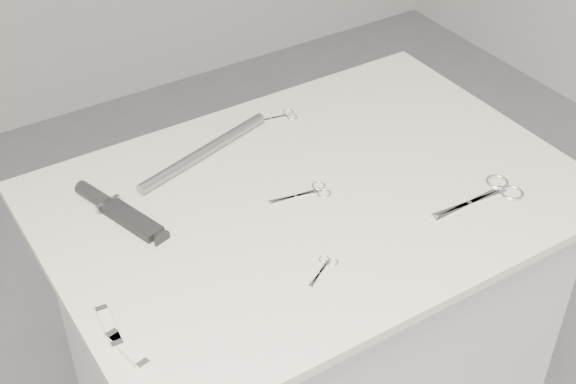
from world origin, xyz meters
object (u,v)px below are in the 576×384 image
large_shears (492,193)px  sheathed_knife (115,209)px  pocket_knife_b (109,327)px  embroidery_scissors_b (281,117)px  plinth (309,357)px  embroidery_scissors_a (310,193)px  tiny_scissors (324,268)px  pocket_knife_a (127,350)px  metal_rail (204,152)px

large_shears → sheathed_knife: size_ratio=0.91×
pocket_knife_b → embroidery_scissors_b: bearing=-50.5°
plinth → embroidery_scissors_a: (-0.01, 0.00, 0.47)m
embroidery_scissors_a → tiny_scissors: same height
embroidery_scissors_a → embroidery_scissors_b: 0.27m
large_shears → embroidery_scissors_b: (-0.20, 0.44, -0.00)m
large_shears → pocket_knife_b: (-0.74, 0.06, 0.00)m
large_shears → pocket_knife_b: 0.75m
plinth → sheathed_knife: 0.60m
plinth → embroidery_scissors_b: 0.54m
embroidery_scissors_b → pocket_knife_b: pocket_knife_b is taller
tiny_scissors → pocket_knife_b: size_ratio=0.84×
large_shears → pocket_knife_b: size_ratio=2.10×
embroidery_scissors_b → large_shears: bearing=-55.5°
embroidery_scissors_b → pocket_knife_a: (-0.54, -0.43, 0.00)m
sheathed_knife → pocket_knife_a: (-0.11, -0.32, -0.00)m
embroidery_scissors_a → tiny_scissors: bearing=-106.4°
tiny_scissors → pocket_knife_a: bearing=148.6°
plinth → metal_rail: (-0.12, 0.22, 0.48)m
pocket_knife_b → metal_rail: metal_rail is taller
pocket_knife_a → large_shears: bearing=-102.2°
sheathed_knife → pocket_knife_b: bearing=138.9°
large_shears → embroidery_scissors_a: 0.34m
pocket_knife_a → plinth: bearing=-80.3°
tiny_scissors → metal_rail: metal_rail is taller
embroidery_scissors_a → metal_rail: metal_rail is taller
tiny_scissors → pocket_knife_a: (-0.35, 0.01, 0.00)m
pocket_knife_b → metal_rail: (0.34, 0.34, 0.01)m
embroidery_scissors_a → pocket_knife_a: bearing=-147.7°
large_shears → metal_rail: (-0.40, 0.40, 0.01)m
tiny_scissors → pocket_knife_b: (-0.36, 0.06, 0.00)m
sheathed_knife → pocket_knife_a: bearing=143.6°
large_shears → metal_rail: bearing=136.5°
sheathed_knife → pocket_knife_b: 0.29m
tiny_scissors → embroidery_scissors_b: bearing=36.5°
plinth → embroidery_scissors_b: (0.09, 0.26, 0.47)m
plinth → pocket_knife_a: 0.68m
large_shears → embroidery_scissors_a: size_ratio=1.63×
embroidery_scissors_b → pocket_knife_a: pocket_knife_a is taller
sheathed_knife → pocket_knife_a: size_ratio=2.29×
embroidery_scissors_a → pocket_knife_b: bearing=-154.4°
metal_rail → embroidery_scissors_a: bearing=-62.2°
plinth → large_shears: 0.58m
plinth → tiny_scissors: size_ratio=11.52×
pocket_knife_b → metal_rail: 0.48m
embroidery_scissors_b → sheathed_knife: 0.44m
sheathed_knife → pocket_knife_b: sheathed_knife is taller
tiny_scissors → sheathed_knife: size_ratio=0.36×
embroidery_scissors_b → metal_rail: (-0.21, -0.04, 0.01)m
plinth → pocket_knife_a: (-0.45, -0.18, 0.48)m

